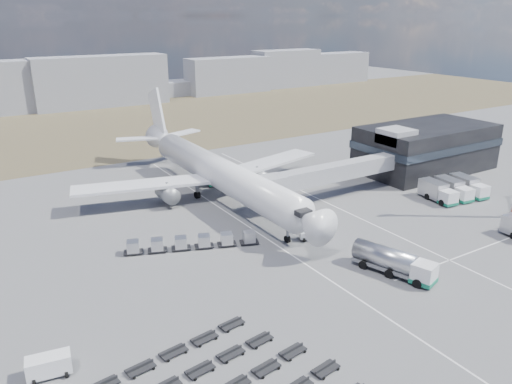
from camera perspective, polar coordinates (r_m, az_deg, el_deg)
ground at (r=70.20m, az=7.89°, el=-8.35°), size 420.00×420.00×0.00m
grass_strip at (r=165.55m, az=-17.17°, el=7.28°), size 420.00×90.00×0.01m
lane_markings at (r=78.14m, az=12.06°, el=-5.60°), size 47.12×110.00×0.01m
terminal at (r=116.62m, az=18.82°, el=4.90°), size 30.40×16.40×11.00m
jet_bridge at (r=92.25m, az=7.65°, el=1.96°), size 30.30×3.80×7.05m
airliner at (r=93.35m, az=-4.64°, el=2.44°), size 51.59×64.53×17.62m
skyline at (r=199.68m, az=-25.65°, el=10.87°), size 311.51×25.25×25.73m
fuel_tanker at (r=69.12m, az=15.44°, el=-7.69°), size 6.06×11.56×3.63m
pushback_tug at (r=77.37m, az=6.08°, el=-4.97°), size 3.33×2.67×1.35m
utility_van at (r=53.96m, az=-22.58°, el=-17.92°), size 4.31×2.46×2.19m
catering_truck at (r=102.60m, az=-5.03°, el=1.67°), size 3.70×5.90×2.52m
service_trucks_far at (r=101.14m, az=21.64°, el=0.32°), size 11.38×9.16×3.19m
uld_row at (r=74.43m, az=-7.28°, el=-5.71°), size 19.18×8.48×1.80m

